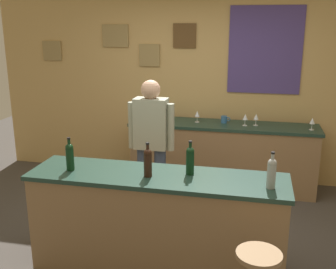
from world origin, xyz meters
name	(u,v)px	position (x,y,z in m)	size (l,w,h in m)	color
ground_plane	(167,244)	(0.00, 0.00, 0.00)	(10.00, 10.00, 0.00)	#423D38
back_wall	(199,81)	(0.01, 2.03, 1.41)	(6.00, 0.09, 2.80)	tan
bar_counter	(157,222)	(0.00, -0.40, 0.46)	(2.29, 0.60, 0.92)	olive
side_counter	(222,156)	(0.40, 1.65, 0.45)	(2.50, 0.56, 0.90)	olive
bartender	(151,141)	(-0.30, 0.53, 0.94)	(0.52, 0.21, 1.62)	#384766
wine_bottle_a	(70,156)	(-0.79, -0.45, 1.06)	(0.07, 0.07, 0.31)	black
wine_bottle_b	(148,161)	(-0.07, -0.45, 1.06)	(0.07, 0.07, 0.31)	black
wine_bottle_c	(190,160)	(0.28, -0.32, 1.06)	(0.07, 0.07, 0.31)	black
wine_bottle_d	(272,172)	(0.97, -0.48, 1.06)	(0.07, 0.07, 0.31)	#999E99
wine_glass_a	(197,114)	(0.04, 1.66, 1.01)	(0.07, 0.07, 0.16)	silver
wine_glass_b	(245,117)	(0.68, 1.62, 1.01)	(0.07, 0.07, 0.16)	silver
wine_glass_c	(256,117)	(0.82, 1.66, 1.01)	(0.07, 0.07, 0.16)	silver
wine_glass_d	(312,121)	(1.51, 1.58, 1.01)	(0.07, 0.07, 0.16)	silver
coffee_mug	(224,119)	(0.41, 1.71, 0.95)	(0.12, 0.08, 0.09)	#336699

